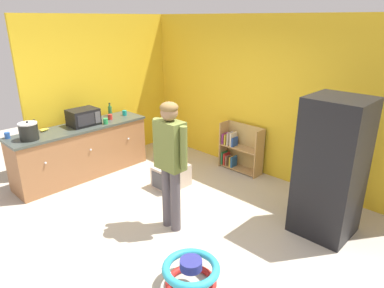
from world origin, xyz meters
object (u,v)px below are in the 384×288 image
refrigerator (331,168)px  red_cup (110,117)px  standing_person (170,155)px  microwave (83,117)px  bookshelf (240,150)px  crock_pot (29,131)px  teal_cup (125,113)px  green_cup (106,121)px  baby_walker (191,273)px  banana_bunch (44,130)px  kitchen_counter (82,151)px  green_glass_bottle (110,111)px  blue_cup (7,135)px  ketchup_bottle (35,129)px  pet_carrier (171,176)px

refrigerator → red_cup: bearing=-169.4°
standing_person → microwave: size_ratio=3.56×
bookshelf → red_cup: bearing=-140.2°
standing_person → crock_pot: size_ratio=5.83×
teal_cup → green_cup: size_ratio=1.00×
baby_walker → banana_bunch: banana_bunch is taller
teal_cup → green_cup: 0.60m
banana_bunch → red_cup: 1.15m
bookshelf → green_cup: (-1.63, -1.72, 0.58)m
kitchen_counter → green_glass_bottle: (-0.19, 0.75, 0.55)m
crock_pot → blue_cup: size_ratio=3.08×
crock_pot → blue_cup: crock_pot is taller
red_cup → blue_cup: bearing=-98.2°
refrigerator → green_cup: (-3.59, -0.92, 0.06)m
crock_pot → kitchen_counter: bearing=95.6°
ketchup_bottle → teal_cup: (0.06, 1.64, -0.05)m
kitchen_counter → crock_pot: size_ratio=8.01×
bookshelf → ketchup_bottle: ketchup_bottle is taller
microwave → blue_cup: 1.19m
refrigerator → standing_person: size_ratio=1.04×
green_glass_bottle → green_cup: 0.52m
bookshelf → crock_pot: (-1.75, -2.97, 0.66)m
red_cup → refrigerator: bearing=10.6°
green_glass_bottle → red_cup: size_ratio=2.59×
standing_person → blue_cup: 2.74m
baby_walker → crock_pot: 3.29m
green_glass_bottle → blue_cup: bearing=-91.1°
ketchup_bottle → kitchen_counter: bearing=83.0°
bookshelf → standing_person: bearing=-77.2°
kitchen_counter → red_cup: size_ratio=24.69×
refrigerator → teal_cup: (-3.81, -0.36, 0.06)m
bookshelf → standing_person: 2.29m
bookshelf → microwave: size_ratio=1.77×
standing_person → crock_pot: bearing=-159.5°
standing_person → green_glass_bottle: bearing=163.0°
microwave → green_cup: microwave is taller
green_glass_bottle → green_cup: green_glass_bottle is taller
kitchen_counter → microwave: 0.60m
crock_pot → red_cup: bearing=92.5°
green_cup → pet_carrier: bearing=17.2°
bookshelf → green_cup: 2.44m
bookshelf → ketchup_bottle: bearing=-124.3°
pet_carrier → green_cup: bearing=-162.8°
teal_cup → green_glass_bottle: bearing=-128.9°
standing_person → baby_walker: (0.93, -0.59, -0.88)m
pet_carrier → ketchup_bottle: ketchup_bottle is taller
pet_carrier → banana_bunch: (-1.60, -1.30, 0.75)m
bookshelf → red_cup: size_ratio=8.95×
kitchen_counter → microwave: (-0.01, 0.10, 0.59)m
refrigerator → blue_cup: bearing=-149.3°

